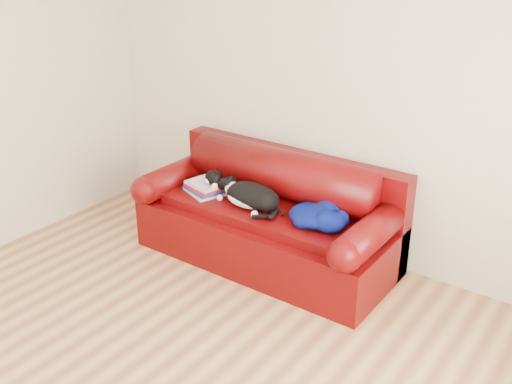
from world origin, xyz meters
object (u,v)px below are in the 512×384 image
blanket (318,215)px  cat (251,196)px  sofa_base (266,233)px  book_stack (205,188)px

blanket → cat: bearing=-173.7°
cat → blanket: size_ratio=1.39×
sofa_base → blanket: 0.60m
cat → book_stack: bearing=-170.9°
sofa_base → blanket: blanket is taller
book_stack → blanket: size_ratio=0.79×
sofa_base → book_stack: (-0.55, -0.11, 0.31)m
blanket → book_stack: bearing=-176.5°
sofa_base → blanket: size_ratio=4.29×
sofa_base → cat: (-0.07, -0.11, 0.36)m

